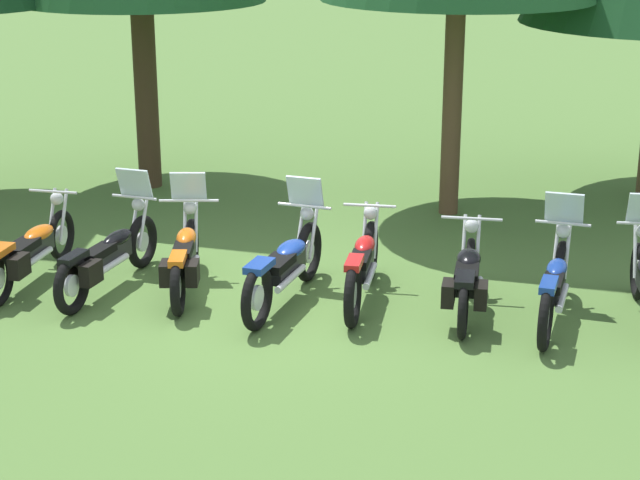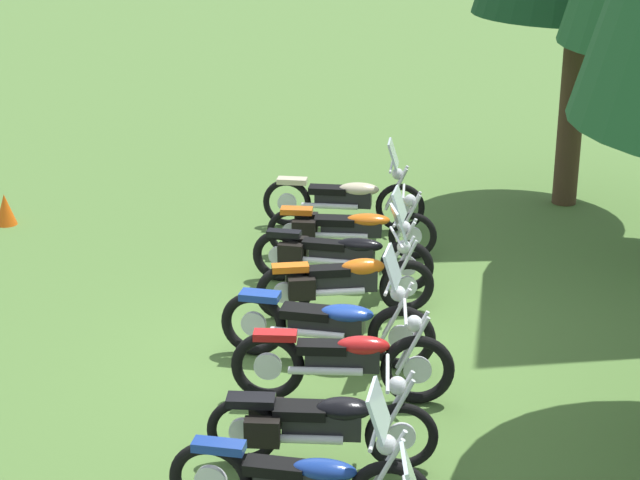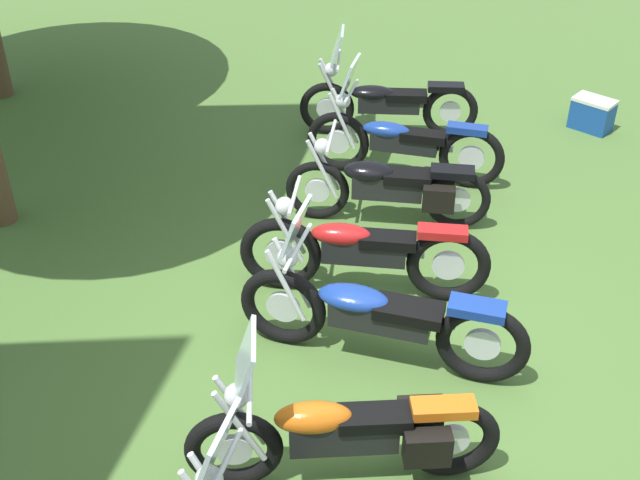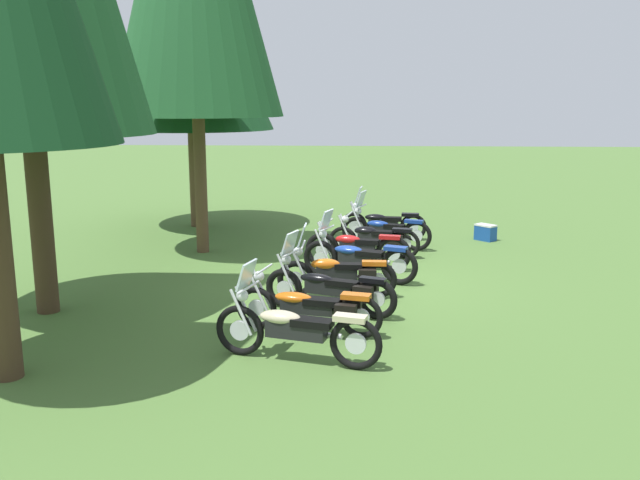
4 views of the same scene
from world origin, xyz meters
name	(u,v)px [view 1 (image 1 of 4)]	position (x,y,z in m)	size (l,w,h in m)	color
ground_plane	(279,302)	(0.00, 0.00, 0.00)	(80.00, 80.00, 0.00)	#4C7033
motorcycle_1	(29,250)	(-3.11, 0.69, 0.43)	(0.90, 2.32, 0.99)	black
motorcycle_2	(108,255)	(-2.09, 0.42, 0.45)	(1.00, 2.29, 1.36)	black
motorcycle_3	(185,257)	(-1.14, 0.33, 0.46)	(0.74, 2.19, 1.35)	black
motorcycle_4	(285,265)	(0.08, -0.02, 0.47)	(1.03, 2.31, 1.39)	black
motorcycle_5	(363,265)	(0.99, 0.01, 0.46)	(0.70, 2.27, 1.03)	black
motorcycle_6	(467,278)	(2.16, -0.42, 0.45)	(0.84, 2.10, 0.99)	black
motorcycle_7	(555,284)	(3.11, -0.66, 0.46)	(0.91, 2.17, 1.37)	black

